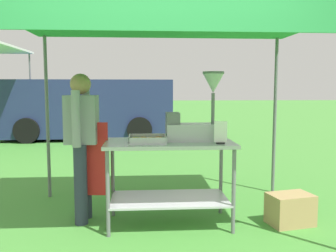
# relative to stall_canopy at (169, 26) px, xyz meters

# --- Properties ---
(ground_plane) EXTENTS (70.00, 70.00, 0.00)m
(ground_plane) POSITION_rel_stall_canopy_xyz_m (-0.19, 4.69, -2.10)
(ground_plane) COLOR #478E38
(stall_canopy) EXTENTS (3.27, 2.09, 2.18)m
(stall_canopy) POSITION_rel_stall_canopy_xyz_m (0.00, 0.00, 0.00)
(stall_canopy) COLOR slate
(stall_canopy) RESTS_ON ground
(donut_cart) EXTENTS (1.34, 0.69, 0.90)m
(donut_cart) POSITION_rel_stall_canopy_xyz_m (-0.00, -0.10, -1.44)
(donut_cart) COLOR #B7B7BC
(donut_cart) RESTS_ON ground
(donut_tray) EXTENTS (0.38, 0.34, 0.07)m
(donut_tray) POSITION_rel_stall_canopy_xyz_m (-0.23, -0.15, -1.18)
(donut_tray) COLOR #B7B7BC
(donut_tray) RESTS_ON donut_cart
(donut_fryer) EXTENTS (0.61, 0.28, 0.73)m
(donut_fryer) POSITION_rel_stall_canopy_xyz_m (0.29, -0.05, -0.96)
(donut_fryer) COLOR #B7B7BC
(donut_fryer) RESTS_ON donut_cart
(menu_sign) EXTENTS (0.13, 0.05, 0.23)m
(menu_sign) POSITION_rel_stall_canopy_xyz_m (0.50, -0.30, -1.10)
(menu_sign) COLOR black
(menu_sign) RESTS_ON donut_cart
(vendor) EXTENTS (0.46, 0.54, 1.61)m
(vendor) POSITION_rel_stall_canopy_xyz_m (-0.93, 0.06, -1.20)
(vendor) COLOR #2D3347
(vendor) RESTS_ON ground
(supply_crate) EXTENTS (0.51, 0.39, 0.33)m
(supply_crate) POSITION_rel_stall_canopy_xyz_m (1.29, -0.20, -1.93)
(supply_crate) COLOR tan
(supply_crate) RESTS_ON ground
(van_navy) EXTENTS (4.84, 2.17, 1.69)m
(van_navy) POSITION_rel_stall_canopy_xyz_m (-1.90, 6.87, -1.22)
(van_navy) COLOR navy
(van_navy) RESTS_ON ground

